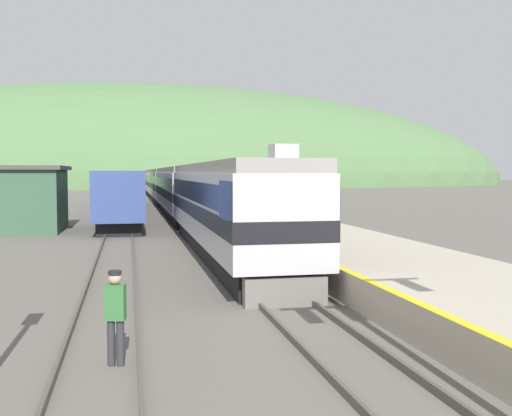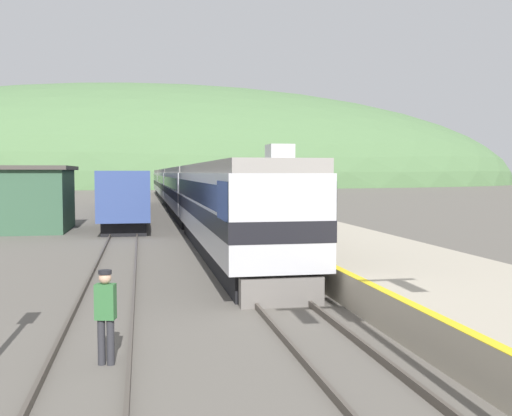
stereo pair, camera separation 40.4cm
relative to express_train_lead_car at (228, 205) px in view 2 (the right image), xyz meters
The scene contains 11 objects.
track_main 48.23m from the express_train_lead_car, 90.00° to the left, with size 1.52×180.00×0.16m.
track_siding 48.45m from the express_train_lead_car, 95.42° to the left, with size 1.52×180.00×0.16m.
platform 28.55m from the express_train_lead_car, 81.52° to the left, with size 5.23×140.00×0.90m.
distant_hills 146.32m from the express_train_lead_car, 90.00° to the left, with size 216.28×97.33×55.33m.
station_shed 17.20m from the express_train_lead_car, 130.01° to the left, with size 6.73×6.84×3.92m.
express_train_lead_car is the anchor object (origin of this frame).
carriage_second 22.52m from the express_train_lead_car, 90.00° to the left, with size 2.89×22.47×3.91m.
carriage_third 45.88m from the express_train_lead_car, 90.00° to the left, with size 2.89×22.47×3.91m.
carriage_fourth 69.23m from the express_train_lead_car, 90.00° to the left, with size 2.89×22.47×3.91m.
siding_train 27.13m from the express_train_lead_car, 99.70° to the left, with size 2.90×38.04×3.62m.
track_worker 14.51m from the express_train_lead_car, 107.18° to the right, with size 0.40×0.30×1.75m.
Camera 2 is at (-3.61, -3.11, 3.52)m, focal length 42.00 mm.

